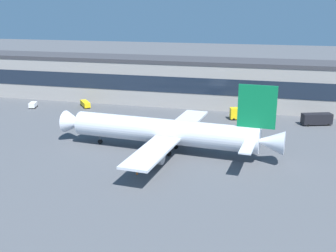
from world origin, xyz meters
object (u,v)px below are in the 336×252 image
(baggage_tug, at_px, (33,105))
(fuel_truck, at_px, (316,119))
(traffic_cone_0, at_px, (137,173))
(airliner, at_px, (167,132))
(belt_loader, at_px, (85,104))
(stair_truck, at_px, (241,113))

(baggage_tug, relative_size, fuel_truck, 0.45)
(traffic_cone_0, bearing_deg, airliner, 80.60)
(baggage_tug, bearing_deg, belt_loader, 19.93)
(airliner, xyz_separation_m, traffic_cone_0, (-2.39, -14.45, -4.58))
(belt_loader, xyz_separation_m, baggage_tug, (-16.22, -5.88, -0.07))
(stair_truck, xyz_separation_m, baggage_tug, (-68.38, -3.27, -0.89))
(airliner, bearing_deg, belt_loader, 137.07)
(belt_loader, height_order, fuel_truck, fuel_truck)
(fuel_truck, bearing_deg, airliner, -137.33)
(baggage_tug, bearing_deg, fuel_truck, 1.77)
(airliner, bearing_deg, fuel_truck, 42.67)
(airliner, height_order, traffic_cone_0, airliner)
(airliner, distance_m, stair_truck, 35.91)
(traffic_cone_0, bearing_deg, belt_loader, 125.63)
(airliner, relative_size, traffic_cone_0, 90.07)
(airliner, bearing_deg, baggage_tug, 151.39)
(stair_truck, xyz_separation_m, traffic_cone_0, (-16.29, -47.43, -1.68))
(airliner, bearing_deg, stair_truck, 67.15)
(stair_truck, relative_size, fuel_truck, 0.73)
(fuel_truck, bearing_deg, traffic_cone_0, -128.72)
(baggage_tug, height_order, fuel_truck, fuel_truck)
(airliner, height_order, baggage_tug, airliner)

